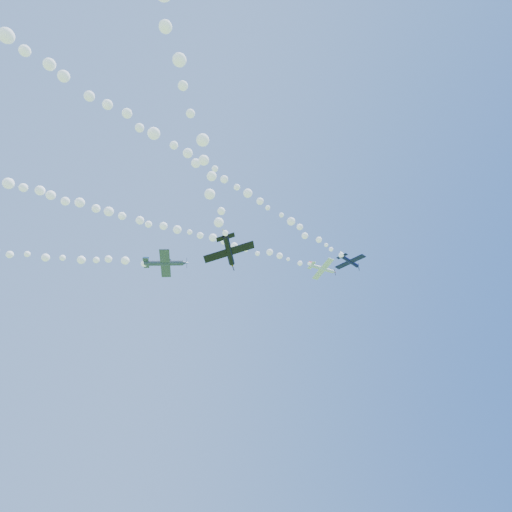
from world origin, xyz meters
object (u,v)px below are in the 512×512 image
object	(u,v)px
plane_grey	(165,263)
plane_navy	(350,261)
plane_white	(323,269)
plane_black	(229,251)

from	to	relation	value
plane_grey	plane_navy	bearing A→B (deg)	10.98
plane_white	plane_navy	world-z (taller)	plane_white
plane_white	plane_navy	bearing A→B (deg)	-102.90
plane_navy	plane_grey	xyz separation A→B (m)	(-34.76, 1.56, -7.69)
plane_grey	plane_white	bearing A→B (deg)	31.83
plane_navy	plane_black	size ratio (longest dim) A/B	1.03
plane_navy	plane_black	bearing A→B (deg)	-175.10
plane_navy	plane_black	xyz separation A→B (m)	(-29.03, -15.60, -15.36)
plane_white	plane_grey	world-z (taller)	plane_white
plane_navy	plane_black	distance (m)	36.36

